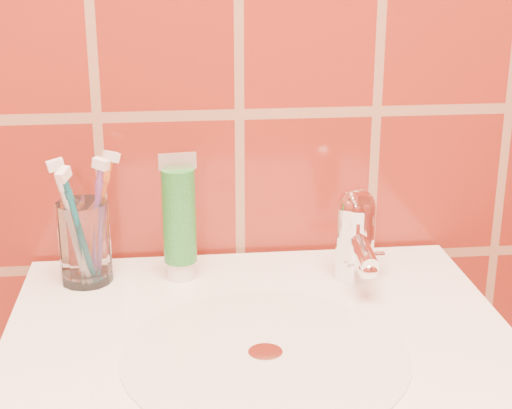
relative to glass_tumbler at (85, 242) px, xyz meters
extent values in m
cube|color=white|center=(0.20, -0.16, -0.13)|extent=(0.56, 0.46, 0.16)
cylinder|color=silver|center=(0.20, -0.21, -0.05)|extent=(0.30, 0.30, 0.00)
cylinder|color=white|center=(0.20, -0.21, -0.05)|extent=(0.04, 0.04, 0.00)
cylinder|color=white|center=(0.00, 0.00, 0.00)|extent=(0.08, 0.08, 0.10)
cylinder|color=white|center=(0.12, 0.00, -0.04)|extent=(0.04, 0.04, 0.02)
cylinder|color=#1B7426|center=(0.12, 0.00, 0.03)|extent=(0.04, 0.04, 0.12)
cube|color=beige|center=(0.12, 0.00, 0.10)|extent=(0.05, 0.01, 0.02)
cylinder|color=white|center=(0.34, -0.03, 0.00)|extent=(0.05, 0.05, 0.09)
sphere|color=white|center=(0.34, -0.03, 0.04)|extent=(0.05, 0.05, 0.05)
cylinder|color=white|center=(0.34, -0.06, 0.00)|extent=(0.02, 0.09, 0.03)
cube|color=white|center=(0.34, -0.04, 0.06)|extent=(0.02, 0.06, 0.01)
camera|label=1|loc=(0.11, -0.92, 0.36)|focal=55.00mm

